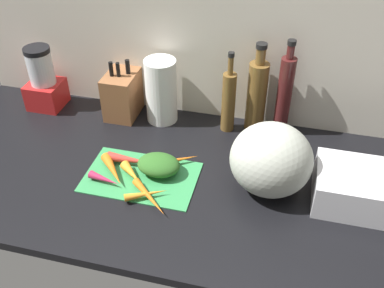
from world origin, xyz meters
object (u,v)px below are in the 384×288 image
(carrot_1, at_px, (113,170))
(carrot_4, at_px, (173,161))
(carrot_6, at_px, (146,194))
(carrot_2, at_px, (104,179))
(carrot_5, at_px, (132,160))
(blender_appliance, at_px, (44,82))
(carrot_3, at_px, (132,173))
(winter_squash, at_px, (271,159))
(bottle_2, at_px, (284,94))
(paper_towel_roll, at_px, (161,91))
(cutting_board, at_px, (141,177))
(bottle_1, at_px, (257,94))
(knife_block, at_px, (123,94))
(bottle_0, at_px, (229,101))
(dish_rack, at_px, (364,189))
(carrot_0, at_px, (150,197))

(carrot_1, relative_size, carrot_4, 0.86)
(carrot_4, distance_m, carrot_6, 0.17)
(carrot_2, distance_m, carrot_5, 0.12)
(blender_appliance, bearing_deg, carrot_3, -35.04)
(winter_squash, relative_size, bottle_2, 0.69)
(carrot_1, xyz_separation_m, paper_towel_roll, (0.06, 0.36, 0.10))
(carrot_3, xyz_separation_m, carrot_5, (-0.02, 0.06, 0.00))
(carrot_6, bearing_deg, bottle_2, 51.61)
(cutting_board, relative_size, carrot_1, 2.45)
(bottle_1, distance_m, bottle_2, 0.10)
(carrot_6, distance_m, knife_block, 0.50)
(winter_squash, height_order, bottle_0, bottle_0)
(carrot_1, bearing_deg, bottle_2, 37.42)
(winter_squash, height_order, bottle_2, bottle_2)
(carrot_1, distance_m, carrot_3, 0.07)
(cutting_board, relative_size, paper_towel_roll, 1.47)
(knife_block, xyz_separation_m, dish_rack, (0.87, -0.29, -0.03))
(winter_squash, bearing_deg, knife_block, 154.00)
(carrot_0, bearing_deg, carrot_1, 150.78)
(carrot_2, height_order, dish_rack, dish_rack)
(carrot_2, bearing_deg, paper_towel_roll, 80.15)
(carrot_4, distance_m, blender_appliance, 0.65)
(carrot_5, bearing_deg, winter_squash, 0.56)
(carrot_2, relative_size, dish_rack, 0.37)
(cutting_board, xyz_separation_m, carrot_6, (0.05, -0.09, 0.02))
(carrot_4, bearing_deg, bottle_0, 62.23)
(carrot_2, xyz_separation_m, carrot_5, (0.05, 0.11, 0.00))
(winter_squash, xyz_separation_m, paper_towel_roll, (-0.44, 0.29, 0.01))
(carrot_1, xyz_separation_m, blender_appliance, (-0.42, 0.34, 0.08))
(carrot_1, xyz_separation_m, carrot_3, (0.07, -0.00, -0.00))
(carrot_6, relative_size, winter_squash, 0.53)
(bottle_2, bearing_deg, bottle_1, 179.61)
(bottle_0, bearing_deg, carrot_3, -124.88)
(carrot_1, relative_size, knife_block, 0.65)
(bottle_0, bearing_deg, dish_rack, -31.63)
(carrot_6, bearing_deg, blender_appliance, 143.30)
(carrot_6, bearing_deg, bottle_1, 59.73)
(carrot_0, relative_size, carrot_6, 1.31)
(carrot_3, bearing_deg, bottle_2, 41.39)
(bottle_1, height_order, bottle_2, bottle_2)
(blender_appliance, xyz_separation_m, bottle_0, (0.73, 0.02, 0.01))
(dish_rack, bearing_deg, bottle_2, 130.67)
(carrot_6, height_order, winter_squash, winter_squash)
(bottle_0, bearing_deg, carrot_6, -112.09)
(carrot_3, distance_m, bottle_1, 0.53)
(bottle_0, relative_size, bottle_1, 0.92)
(knife_block, xyz_separation_m, paper_towel_roll, (0.16, 0.00, 0.04))
(carrot_1, bearing_deg, knife_block, 105.39)
(carrot_0, xyz_separation_m, carrot_5, (-0.11, 0.15, 0.00))
(dish_rack, bearing_deg, carrot_1, -175.07)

